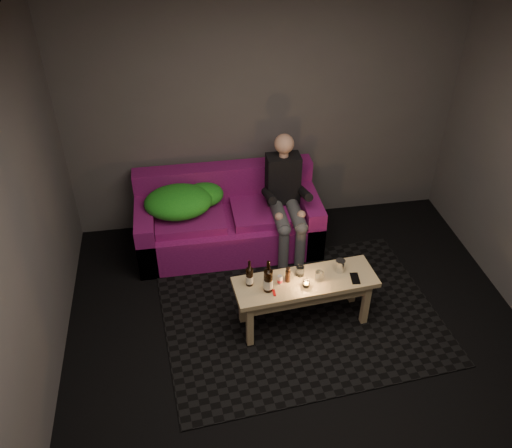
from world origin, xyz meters
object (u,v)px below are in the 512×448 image
Objects in this scene: coffee_table at (305,288)px; beer_bottle_b at (268,280)px; beer_bottle_a at (249,276)px; steel_cup at (340,266)px; sofa at (228,221)px; person at (286,196)px.

coffee_table is 4.05× the size of beer_bottle_b.
beer_bottle_a is 2.20× the size of steel_cup.
beer_bottle_b reaches higher than coffee_table.
person is at bearing -14.75° from sofa.
sofa reaches higher than coffee_table.
person is (0.57, -0.15, 0.35)m from sofa.
coffee_table is at bearing 11.04° from beer_bottle_b.
person is 10.83× the size of steel_cup.
beer_bottle_b is at bearing -168.96° from coffee_table.
coffee_table is at bearing -67.36° from sofa.
sofa is 1.50× the size of person.
sofa is at bearing 97.95° from beer_bottle_b.
person reaches higher than beer_bottle_b.
person is at bearing 71.44° from beer_bottle_b.
sofa is at bearing 92.02° from beer_bottle_a.
person is 1.18m from beer_bottle_a.
sofa reaches higher than beer_bottle_a.
sofa is 16.22× the size of steel_cup.
coffee_table is 0.40m from beer_bottle_b.
steel_cup is (0.79, 0.04, -0.04)m from beer_bottle_a.
beer_bottle_a is at bearing -116.41° from person.
sofa is 1.35m from beer_bottle_b.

